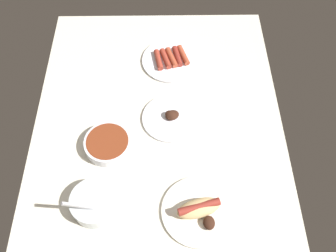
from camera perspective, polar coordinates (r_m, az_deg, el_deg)
name	(u,v)px	position (r cm, az deg, el deg)	size (l,w,h in cm)	color
ground_plane	(158,130)	(131.68, -1.52, -0.67)	(120.00, 90.00, 3.00)	silver
plate_grilled_meat	(171,117)	(131.89, 0.45, 1.36)	(20.84, 20.84, 3.84)	white
bowl_chili	(108,144)	(126.06, -9.45, -2.78)	(16.10, 16.10, 4.14)	white
plate_sausages	(171,59)	(149.50, 0.54, 10.46)	(23.94, 23.94, 3.26)	white
plate_hotdog_assembled	(199,210)	(115.33, 4.90, -13.10)	(23.17, 23.17, 5.61)	white
bowl_coleslaw	(94,203)	(116.81, -11.54, -11.74)	(14.86, 14.86, 15.15)	silver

